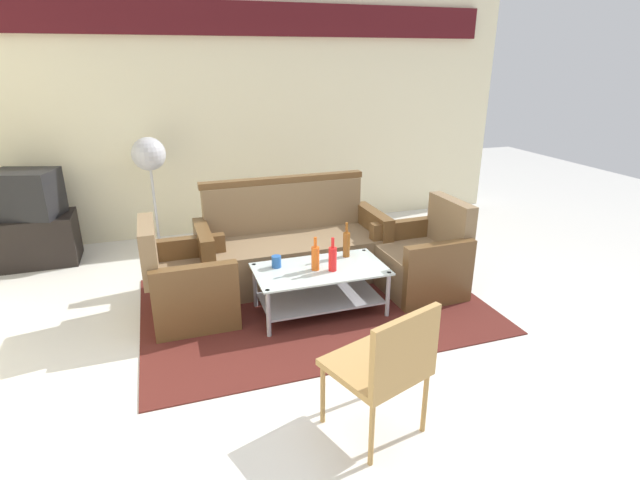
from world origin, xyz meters
TOP-DOWN VIEW (x-y plane):
  - ground_plane at (0.00, 0.00)m, footprint 14.00×14.00m
  - wall_back at (0.00, 3.05)m, footprint 6.52×0.19m
  - rug at (-0.05, 0.71)m, footprint 2.93×2.02m
  - couch at (-0.07, 1.32)m, footprint 1.81×0.76m
  - armchair_left at (-1.10, 0.85)m, footprint 0.70×0.76m
  - armchair_right at (1.00, 0.68)m, footprint 0.72×0.78m
  - coffee_table at (-0.03, 0.57)m, footprint 1.10×0.60m
  - bottle_brown at (0.27, 0.75)m, footprint 0.06×0.06m
  - bottle_red at (0.05, 0.50)m, footprint 0.07×0.07m
  - bottle_orange at (-0.08, 0.56)m, footprint 0.07×0.07m
  - cup at (-0.37, 0.72)m, footprint 0.08×0.08m
  - tv_stand at (-2.53, 2.55)m, footprint 0.80×0.50m
  - television at (-2.53, 2.55)m, footprint 0.70×0.60m
  - pedestal_fan at (-1.31, 2.60)m, footprint 0.36×0.36m
  - wicker_chair at (-0.15, -0.94)m, footprint 0.61×0.61m

SIDE VIEW (x-z plane):
  - ground_plane at x=0.00m, z-range 0.00..0.00m
  - rug at x=-0.05m, z-range 0.00..0.01m
  - tv_stand at x=-2.53m, z-range 0.00..0.52m
  - coffee_table at x=-0.03m, z-range 0.07..0.47m
  - armchair_left at x=-1.10m, z-range -0.14..0.71m
  - armchair_right at x=1.00m, z-range -0.14..0.71m
  - couch at x=-0.07m, z-range -0.16..0.80m
  - cup at x=-0.37m, z-range 0.41..0.51m
  - wicker_chair at x=-0.15m, z-range 0.07..0.91m
  - bottle_orange at x=-0.08m, z-range 0.38..0.66m
  - bottle_red at x=0.05m, z-range 0.38..0.66m
  - bottle_brown at x=0.27m, z-range 0.37..0.69m
  - television at x=-2.53m, z-range 0.52..1.00m
  - pedestal_fan at x=-1.31m, z-range 0.38..1.65m
  - wall_back at x=0.00m, z-range 0.08..2.88m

